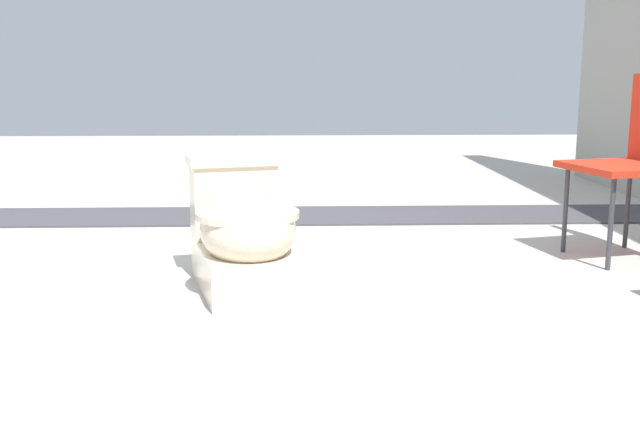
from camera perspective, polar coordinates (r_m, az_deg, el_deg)
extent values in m
plane|color=#B7B2A8|center=(3.21, -9.13, -4.62)|extent=(14.00, 14.00, 0.00)
cube|color=#423F44|center=(4.42, -0.67, -0.16)|extent=(0.56, 8.00, 0.01)
cube|color=beige|center=(2.97, -5.82, -4.12)|extent=(0.67, 0.48, 0.17)
ellipsoid|color=beige|center=(2.83, -5.51, -1.18)|extent=(0.52, 0.46, 0.28)
cylinder|color=beige|center=(2.82, -5.53, -0.06)|extent=(0.47, 0.47, 0.03)
cube|color=beige|center=(3.12, -6.61, 1.02)|extent=(0.26, 0.37, 0.30)
cube|color=beige|center=(3.09, -6.68, 4.09)|extent=(0.29, 0.40, 0.04)
cylinder|color=silver|center=(3.11, -5.23, 4.58)|extent=(0.02, 0.02, 0.01)
cube|color=red|center=(3.63, 22.11, 3.27)|extent=(0.53, 0.53, 0.03)
cylinder|color=#38383D|center=(3.43, 21.28, -0.75)|extent=(0.02, 0.02, 0.40)
cylinder|color=#38383D|center=(3.71, 18.20, 0.25)|extent=(0.02, 0.02, 0.40)
cylinder|color=#38383D|center=(3.90, 22.39, 0.48)|extent=(0.02, 0.02, 0.40)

